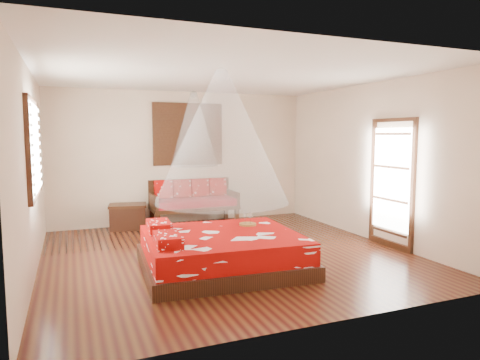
# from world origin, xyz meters

# --- Properties ---
(room) EXTENTS (5.54, 5.54, 2.84)m
(room) POSITION_xyz_m (0.00, 0.00, 1.40)
(room) COLOR black
(room) RESTS_ON ground
(bed) EXTENTS (2.31, 2.11, 0.65)m
(bed) POSITION_xyz_m (-0.34, -0.67, 0.25)
(bed) COLOR black
(bed) RESTS_ON floor
(daybed) EXTENTS (1.77, 0.79, 0.94)m
(daybed) POSITION_xyz_m (0.11, 2.38, 0.52)
(daybed) COLOR black
(daybed) RESTS_ON floor
(storage_chest) EXTENTS (0.81, 0.64, 0.50)m
(storage_chest) POSITION_xyz_m (-1.22, 2.45, 0.25)
(storage_chest) COLOR black
(storage_chest) RESTS_ON floor
(shutter_panel) EXTENTS (1.52, 0.06, 1.32)m
(shutter_panel) POSITION_xyz_m (0.11, 2.72, 1.90)
(shutter_panel) COLOR black
(shutter_panel) RESTS_ON wall_back
(window_left) EXTENTS (0.10, 1.74, 1.34)m
(window_left) POSITION_xyz_m (-2.71, 0.20, 1.70)
(window_left) COLOR black
(window_left) RESTS_ON wall_left
(glazed_door) EXTENTS (0.08, 1.02, 2.16)m
(glazed_door) POSITION_xyz_m (2.72, -0.60, 1.07)
(glazed_door) COLOR black
(glazed_door) RESTS_ON floor
(wine_tray) EXTENTS (0.26, 0.26, 0.21)m
(wine_tray) POSITION_xyz_m (0.24, -0.29, 0.56)
(wine_tray) COLOR brown
(wine_tray) RESTS_ON bed
(mosquito_net_main) EXTENTS (1.86, 1.86, 1.80)m
(mosquito_net_main) POSITION_xyz_m (-0.32, -0.68, 1.85)
(mosquito_net_main) COLOR white
(mosquito_net_main) RESTS_ON ceiling
(mosquito_net_daybed) EXTENTS (0.96, 0.96, 1.50)m
(mosquito_net_daybed) POSITION_xyz_m (0.11, 2.25, 2.00)
(mosquito_net_daybed) COLOR white
(mosquito_net_daybed) RESTS_ON ceiling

